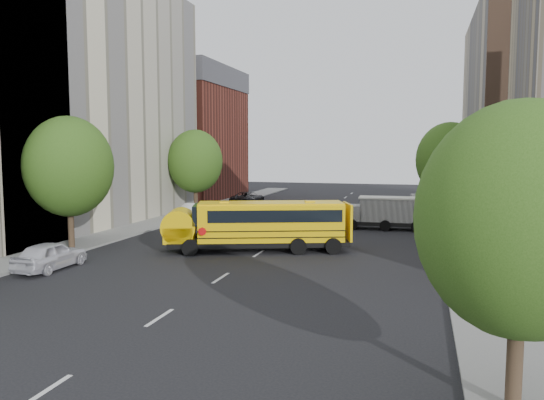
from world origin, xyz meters
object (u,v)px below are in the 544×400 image
at_px(street_tree_2, 195,161).
at_px(street_tree_5, 443,161).
at_px(street_tree_4, 449,160).
at_px(parked_car_0, 50,255).
at_px(street_tree_1, 69,167).
at_px(parked_car_5, 420,202).
at_px(school_bus, 257,223).
at_px(parked_car_1, 197,211).
at_px(parked_car_2, 248,198).
at_px(street_tree_3, 521,220).
at_px(parked_car_4, 419,212).
at_px(safari_truck, 384,212).

relative_size(street_tree_2, street_tree_5, 1.03).
bearing_deg(street_tree_4, parked_car_0, -131.16).
xyz_separation_m(street_tree_1, parked_car_5, (19.80, 26.91, -4.19)).
relative_size(street_tree_2, school_bus, 0.72).
xyz_separation_m(street_tree_4, parked_car_1, (-20.55, -3.09, -4.39)).
bearing_deg(street_tree_4, street_tree_5, 90.00).
bearing_deg(parked_car_1, school_bus, 129.92).
bearing_deg(street_tree_5, street_tree_2, -151.39).
relative_size(street_tree_1, parked_car_1, 1.89).
xyz_separation_m(street_tree_1, parked_car_1, (1.45, 14.91, -4.26)).
xyz_separation_m(parked_car_1, parked_car_2, (0.75, 11.54, 0.03)).
height_order(street_tree_4, parked_car_5, street_tree_4).
distance_m(street_tree_5, parked_car_1, 25.81).
distance_m(school_bus, parked_car_2, 25.22).
height_order(street_tree_3, street_tree_4, street_tree_4).
bearing_deg(street_tree_2, parked_car_0, -84.45).
height_order(school_bus, parked_car_1, school_bus).
bearing_deg(street_tree_5, street_tree_4, -90.00).
bearing_deg(parked_car_4, parked_car_0, -132.03).
distance_m(street_tree_4, safari_truck, 7.67).
bearing_deg(parked_car_0, street_tree_2, -84.46).
xyz_separation_m(parked_car_1, parked_car_5, (18.35, 12.00, 0.07)).
height_order(street_tree_5, school_bus, street_tree_5).
bearing_deg(safari_truck, parked_car_0, -132.35).
xyz_separation_m(street_tree_2, parked_car_2, (2.20, 8.46, -4.11)).
relative_size(street_tree_4, school_bus, 0.76).
height_order(street_tree_1, parked_car_4, street_tree_1).
bearing_deg(parked_car_5, parked_car_2, 176.04).
bearing_deg(safari_truck, parked_car_1, 171.87).
distance_m(street_tree_3, street_tree_5, 44.00).
xyz_separation_m(street_tree_4, parked_car_5, (-2.20, 8.91, -4.32)).
relative_size(street_tree_5, parked_car_1, 1.79).
relative_size(street_tree_3, parked_car_5, 1.55).
bearing_deg(school_bus, street_tree_5, 48.39).
bearing_deg(parked_car_4, street_tree_3, -92.12).
bearing_deg(street_tree_2, parked_car_1, -64.88).
height_order(street_tree_2, street_tree_5, street_tree_2).
bearing_deg(street_tree_2, school_bus, -55.04).
bearing_deg(safari_truck, street_tree_4, 42.05).
bearing_deg(parked_car_0, street_tree_1, -64.68).
xyz_separation_m(street_tree_1, school_bus, (10.68, 2.72, -3.30)).
height_order(street_tree_1, street_tree_5, street_tree_1).
bearing_deg(safari_truck, school_bus, -124.19).
height_order(street_tree_2, parked_car_4, street_tree_2).
bearing_deg(parked_car_1, street_tree_2, -62.10).
height_order(street_tree_3, street_tree_5, street_tree_5).
bearing_deg(parked_car_5, parked_car_1, -152.27).
bearing_deg(school_bus, street_tree_3, -74.98).
xyz_separation_m(school_bus, parked_car_2, (-8.48, 23.73, -0.93)).
relative_size(street_tree_4, parked_car_4, 2.07).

